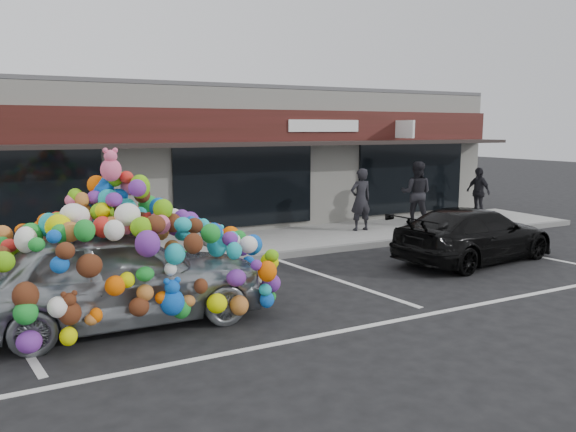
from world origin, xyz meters
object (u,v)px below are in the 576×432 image
black_sedan (474,235)px  toy_car (116,264)px  pedestrian_a (361,200)px  pedestrian_b (416,193)px  pedestrian_c (478,192)px

black_sedan → toy_car: bearing=86.3°
pedestrian_a → pedestrian_b: 2.11m
black_sedan → pedestrian_a: (-0.52, 3.87, 0.42)m
toy_car → black_sedan: (8.19, 0.57, -0.34)m
black_sedan → pedestrian_c: 6.29m
toy_car → pedestrian_a: 8.86m
toy_car → black_sedan: size_ratio=1.14×
pedestrian_b → pedestrian_c: size_ratio=1.18×
pedestrian_a → black_sedan: bearing=100.7°
pedestrian_a → pedestrian_c: (5.07, 0.46, -0.08)m
pedestrian_a → pedestrian_b: (2.11, 0.08, 0.07)m
toy_car → pedestrian_a: toy_car is taller
pedestrian_a → pedestrian_b: size_ratio=0.93×
toy_car → pedestrian_b: toy_car is taller
pedestrian_b → pedestrian_c: pedestrian_b is taller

